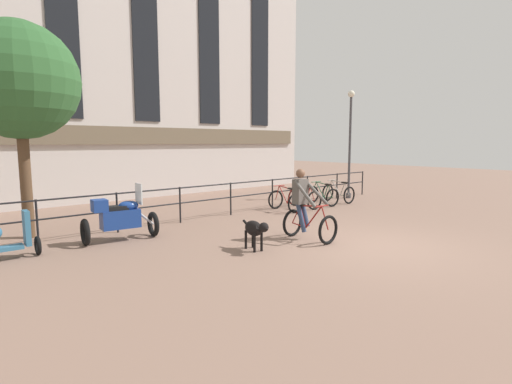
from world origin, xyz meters
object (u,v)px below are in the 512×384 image
parked_bicycle_mid_right (322,195)px  cyclist_with_bike (305,208)px  dog (255,229)px  parked_motorcycle (120,218)px  parked_bicycle_near_lamp (285,201)px  street_lamp (350,139)px  parked_bicycle_mid_left (305,198)px  parked_bicycle_far_end (338,193)px  parked_scooter (1,238)px

parked_bicycle_mid_right → cyclist_with_bike: bearing=40.7°
dog → parked_motorcycle: parked_motorcycle is taller
parked_bicycle_near_lamp → street_lamp: street_lamp is taller
parked_motorcycle → parked_bicycle_near_lamp: size_ratio=1.51×
parked_bicycle_near_lamp → parked_bicycle_mid_left: 1.00m
parked_bicycle_far_end → parked_bicycle_near_lamp: bearing=2.7°
parked_bicycle_mid_left → street_lamp: 3.94m
parked_motorcycle → parked_scooter: parked_motorcycle is taller
cyclist_with_bike → parked_bicycle_mid_left: cyclist_with_bike is taller
parked_bicycle_near_lamp → parked_scooter: (-8.35, -0.23, 0.10)m
parked_bicycle_mid_right → parked_scooter: 10.34m
parked_motorcycle → parked_bicycle_mid_right: parked_motorcycle is taller
dog → parked_bicycle_mid_left: 5.95m
cyclist_with_bike → street_lamp: bearing=26.7°
parked_bicycle_near_lamp → parked_bicycle_far_end: 2.99m
parked_scooter → parked_bicycle_near_lamp: bearing=-85.9°
parked_bicycle_mid_left → parked_bicycle_far_end: 1.99m
parked_bicycle_mid_left → parked_bicycle_mid_right: (1.00, -0.00, 0.00)m
street_lamp → parked_bicycle_mid_left: bearing=-172.5°
parked_motorcycle → parked_bicycle_mid_left: parked_motorcycle is taller
parked_bicycle_near_lamp → parked_bicycle_mid_right: size_ratio=1.00×
parked_bicycle_far_end → parked_scooter: size_ratio=0.88×
dog → parked_bicycle_far_end: bearing=32.1°
parked_bicycle_mid_right → parked_bicycle_far_end: bearing=-173.6°
dog → street_lamp: 9.31m
parked_bicycle_mid_left → parked_scooter: size_ratio=0.93×
parked_motorcycle → parked_bicycle_near_lamp: bearing=-80.4°
parked_scooter → cyclist_with_bike: bearing=-113.6°
parked_bicycle_near_lamp → parked_scooter: bearing=7.9°
cyclist_with_bike → parked_bicycle_far_end: cyclist_with_bike is taller
cyclist_with_bike → parked_bicycle_mid_left: (3.53, 3.09, -0.41)m
cyclist_with_bike → parked_bicycle_far_end: 6.34m
cyclist_with_bike → parked_motorcycle: (-3.40, 2.83, -0.20)m
parked_bicycle_mid_left → street_lamp: street_lamp is taller
parked_bicycle_far_end → cyclist_with_bike: bearing=31.9°
parked_bicycle_mid_left → parked_bicycle_far_end: same height
parked_bicycle_far_end → street_lamp: 2.53m
parked_bicycle_near_lamp → street_lamp: (4.28, 0.43, 2.13)m
parked_bicycle_mid_right → parked_scooter: size_ratio=0.91×
parked_bicycle_near_lamp → parked_bicycle_mid_left: size_ratio=0.98×
cyclist_with_bike → parked_bicycle_mid_right: 5.49m
parked_bicycle_near_lamp → parked_bicycle_mid_left: bearing=-173.7°
street_lamp → parked_scooter: bearing=-177.0°
parked_bicycle_mid_right → parked_scooter: parked_scooter is taller
cyclist_with_bike → parked_bicycle_mid_right: (4.52, 3.09, -0.41)m
parked_bicycle_mid_left → parked_scooter: (-9.34, -0.23, 0.10)m
parked_bicycle_far_end → parked_bicycle_mid_right: bearing=2.7°
parked_motorcycle → parked_bicycle_far_end: (8.92, 0.26, -0.20)m
parked_bicycle_mid_left → parked_bicycle_mid_right: size_ratio=1.02×
dog → parked_bicycle_mid_left: bearing=39.6°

